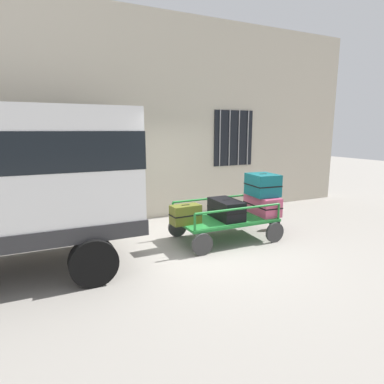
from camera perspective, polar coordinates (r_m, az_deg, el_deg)
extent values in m
plane|color=gray|center=(6.42, 1.14, -9.41)|extent=(40.00, 40.00, 0.00)
cube|color=#BCB29E|center=(8.31, -6.53, 12.71)|extent=(12.00, 0.30, 5.00)
cube|color=black|center=(7.74, -18.90, 8.64)|extent=(1.20, 0.04, 1.50)
cylinder|color=gray|center=(7.67, -22.23, 8.40)|extent=(0.03, 0.03, 1.50)
cylinder|color=gray|center=(7.69, -19.98, 8.56)|extent=(0.03, 0.03, 1.50)
cylinder|color=gray|center=(7.72, -17.74, 8.70)|extent=(0.03, 0.03, 1.50)
cylinder|color=gray|center=(7.77, -15.53, 8.83)|extent=(0.03, 0.03, 1.50)
cube|color=black|center=(9.10, 7.31, 9.38)|extent=(1.20, 0.04, 1.50)
cylinder|color=gray|center=(8.84, 4.95, 9.39)|extent=(0.03, 0.03, 1.50)
cylinder|color=gray|center=(8.99, 6.63, 9.38)|extent=(0.03, 0.03, 1.50)
cylinder|color=gray|center=(9.15, 8.25, 9.37)|extent=(0.03, 0.03, 1.50)
cylinder|color=gray|center=(9.32, 9.81, 9.35)|extent=(0.03, 0.03, 1.50)
cylinder|color=black|center=(4.97, -16.94, -11.77)|extent=(0.70, 0.22, 0.70)
cube|color=#1E722D|center=(6.67, 5.84, -4.76)|extent=(1.95, 1.12, 0.05)
cylinder|color=#383838|center=(6.74, 14.37, -6.93)|extent=(0.41, 0.06, 0.41)
cylinder|color=#383838|center=(7.63, 8.83, -4.61)|extent=(0.41, 0.06, 0.41)
cylinder|color=#383838|center=(5.88, 1.84, -9.23)|extent=(0.41, 0.06, 0.41)
cylinder|color=#383838|center=(6.88, -2.57, -6.21)|extent=(0.41, 0.06, 0.41)
cylinder|color=#1E722D|center=(6.75, 15.02, -3.32)|extent=(0.04, 0.04, 0.31)
cylinder|color=#1E722D|center=(7.55, 9.95, -1.62)|extent=(0.04, 0.04, 0.31)
cylinder|color=#1E722D|center=(5.75, 0.50, -5.41)|extent=(0.04, 0.04, 0.31)
cylinder|color=#1E722D|center=(6.67, -3.38, -3.12)|extent=(0.04, 0.04, 0.31)
cylinder|color=#1E722D|center=(6.16, 8.39, -2.93)|extent=(1.87, 0.04, 0.04)
cylinder|color=#1E722D|center=(7.03, 3.72, -1.11)|extent=(1.87, 0.04, 0.04)
cube|color=#4C5119|center=(6.19, -1.15, -3.96)|extent=(0.58, 0.33, 0.36)
cube|color=black|center=(6.19, -1.15, -3.96)|extent=(0.59, 0.34, 0.02)
cube|color=black|center=(6.15, -1.15, -2.37)|extent=(0.16, 0.04, 0.02)
cube|color=black|center=(6.59, 6.03, -3.02)|extent=(0.46, 0.84, 0.38)
cube|color=black|center=(6.59, 6.03, -3.02)|extent=(0.47, 0.85, 0.02)
cube|color=black|center=(6.55, 6.06, -1.44)|extent=(0.16, 0.03, 0.02)
cube|color=#CC4C72|center=(7.08, 12.26, -2.20)|extent=(0.46, 0.90, 0.39)
cube|color=black|center=(7.08, 12.26, -2.20)|extent=(0.47, 0.91, 0.02)
cube|color=black|center=(7.04, 12.32, -0.70)|extent=(0.14, 0.04, 0.02)
cube|color=#0F5960|center=(7.01, 12.34, 1.26)|extent=(0.59, 0.69, 0.46)
cube|color=black|center=(7.01, 12.34, 1.26)|extent=(0.60, 0.70, 0.02)
cube|color=black|center=(6.98, 12.42, 3.08)|extent=(0.16, 0.04, 0.02)
ellipsoid|color=black|center=(7.60, 14.28, -4.75)|extent=(0.27, 0.19, 0.44)
cube|color=black|center=(7.55, 14.71, -5.24)|extent=(0.14, 0.06, 0.15)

